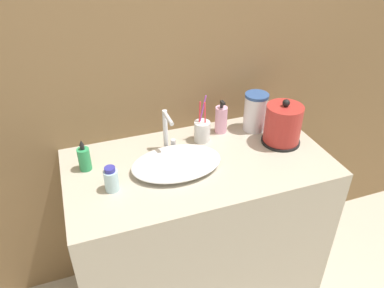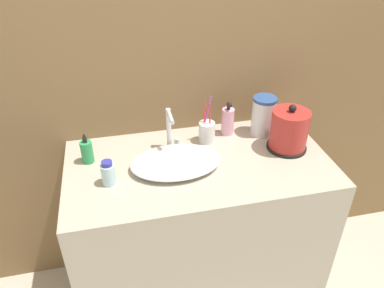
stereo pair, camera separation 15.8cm
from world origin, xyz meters
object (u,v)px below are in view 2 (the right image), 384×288
Objects in this scene: toothbrush_cup at (207,131)px; water_pitcher at (263,116)px; electric_kettle at (289,131)px; lotion_bottle at (228,121)px; faucet at (170,128)px; mouthwash_bottle at (108,173)px; shampoo_bottle at (87,151)px.

water_pitcher is at bearing 2.85° from toothbrush_cup.
electric_kettle is at bearing -68.50° from water_pitcher.
lotion_bottle is at bearing 20.84° from toothbrush_cup.
faucet is 0.54m from electric_kettle.
electric_kettle is 0.82m from mouthwash_bottle.
shampoo_bottle is (-0.67, -0.09, -0.01)m from lotion_bottle.
shampoo_bottle is at bearing -175.94° from faucet.
shampoo_bottle is at bearing -171.96° from lotion_bottle.
toothbrush_cup is 0.29m from water_pitcher.
faucet reaches higher than mouthwash_bottle.
lotion_bottle is at bearing 12.99° from faucet.
mouthwash_bottle is (-0.58, -0.27, -0.02)m from lotion_bottle.
shampoo_bottle is at bearing 174.19° from electric_kettle.
shampoo_bottle is (-0.55, -0.05, 0.00)m from toothbrush_cup.
shampoo_bottle is at bearing 115.83° from mouthwash_bottle.
electric_kettle is at bearing -12.70° from faucet.
mouthwash_bottle is at bearing -155.23° from lotion_bottle.
mouthwash_bottle is 0.79m from water_pitcher.
shampoo_bottle is (-0.90, 0.09, -0.03)m from electric_kettle.
faucet is at bearing 167.30° from electric_kettle.
toothbrush_cup reaches higher than lotion_bottle.
water_pitcher is at bearing 17.63° from mouthwash_bottle.
lotion_bottle is 0.17m from water_pitcher.
faucet is at bearing 4.06° from shampoo_bottle.
mouthwash_bottle is (-0.29, -0.20, -0.06)m from faucet.
lotion_bottle reaches higher than shampoo_bottle.
toothbrush_cup is 0.13m from lotion_bottle.
water_pitcher is at bearing 4.39° from shampoo_bottle.
toothbrush_cup reaches higher than shampoo_bottle.
electric_kettle reaches higher than lotion_bottle.
faucet is at bearing 34.81° from mouthwash_bottle.
lotion_bottle is at bearing 141.16° from electric_kettle.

